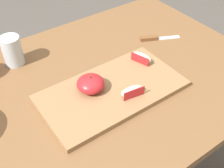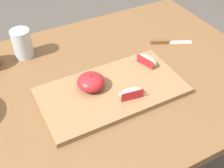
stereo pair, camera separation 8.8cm
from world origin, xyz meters
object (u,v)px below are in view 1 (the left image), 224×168
cutting_board (112,91)px  apple_half_skin_up (91,84)px  apple_wedge_back (142,57)px  paring_knife (152,38)px  drinking_glass_water (12,51)px  apple_wedge_middle (132,91)px

cutting_board → apple_half_skin_up: bearing=147.1°
apple_wedge_back → paring_knife: (0.14, 0.10, -0.03)m
paring_knife → drinking_glass_water: 0.53m
drinking_glass_water → cutting_board: bearing=-59.8°
paring_knife → drinking_glass_water: drinking_glass_water is taller
apple_wedge_back → cutting_board: bearing=-161.3°
cutting_board → apple_wedge_middle: apple_wedge_middle is taller
apple_wedge_middle → paring_knife: apple_wedge_middle is taller
drinking_glass_water → apple_wedge_middle: bearing=-59.8°
apple_wedge_middle → paring_knife: 0.35m
cutting_board → paring_knife: bearing=27.1°
apple_half_skin_up → drinking_glass_water: 0.32m
apple_wedge_middle → apple_wedge_back: bearing=40.7°
cutting_board → apple_wedge_middle: size_ratio=5.91×
apple_wedge_middle → drinking_glass_water: size_ratio=0.72×
cutting_board → drinking_glass_water: bearing=120.2°
apple_wedge_back → paring_knife: apple_wedge_back is taller
apple_wedge_back → drinking_glass_water: 0.45m
cutting_board → apple_wedge_back: (0.17, 0.06, 0.03)m
apple_wedge_middle → drinking_glass_water: bearing=120.2°
apple_half_skin_up → paring_knife: 0.38m
apple_wedge_middle → paring_knife: bearing=38.1°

